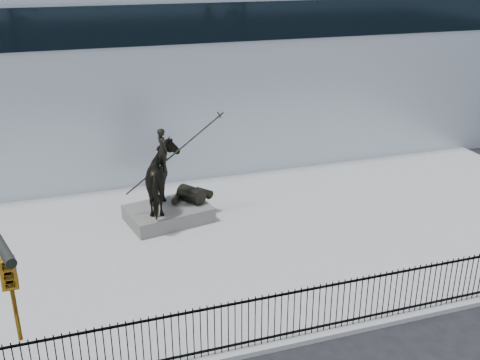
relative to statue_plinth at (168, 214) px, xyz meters
name	(u,v)px	position (x,y,z in m)	size (l,w,h in m)	color
plaza	(225,243)	(1.55, -2.25, -0.36)	(30.00, 12.00, 0.15)	#989895
building	(152,58)	(1.55, 10.75, 4.07)	(44.00, 14.00, 9.00)	#B2BAC2
picket_fence	(288,314)	(1.55, -8.00, 0.47)	(22.10, 0.10, 1.50)	black
statue_plinth	(168,214)	(0.00, 0.00, 0.00)	(3.02, 2.07, 0.57)	#5C5A54
equestrian_statue	(168,178)	(0.06, 0.01, 1.47)	(3.80, 2.74, 3.28)	black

